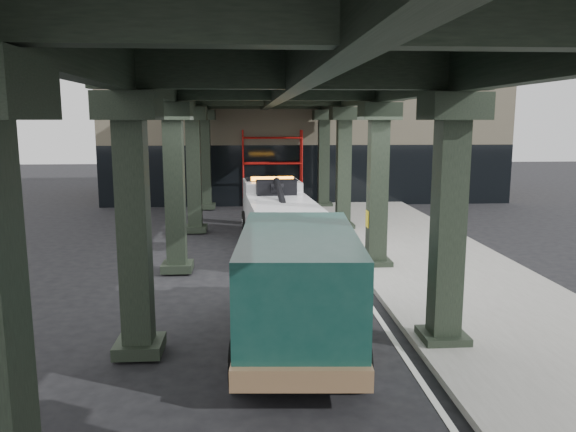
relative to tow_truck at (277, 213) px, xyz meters
name	(u,v)px	position (x,y,z in m)	size (l,w,h in m)	color
ground	(297,290)	(0.23, -5.27, -1.21)	(90.00, 90.00, 0.00)	black
sidewalk	(436,265)	(4.73, -3.27, -1.14)	(5.00, 40.00, 0.15)	gray
lane_stripe	(346,269)	(1.93, -3.27, -1.21)	(0.12, 38.00, 0.01)	silver
viaduct	(277,86)	(-0.17, -3.27, 4.25)	(7.40, 32.00, 6.40)	black
building	(301,128)	(2.23, 14.73, 2.79)	(22.00, 10.00, 8.00)	#C6B793
scaffolding	(272,167)	(0.23, 9.37, 0.90)	(3.08, 0.88, 4.00)	red
tow_truck	(277,213)	(0.00, 0.00, 0.00)	(2.63, 7.70, 2.49)	black
towed_van	(298,283)	(-0.06, -8.98, 0.08)	(2.73, 6.06, 2.40)	#103C34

